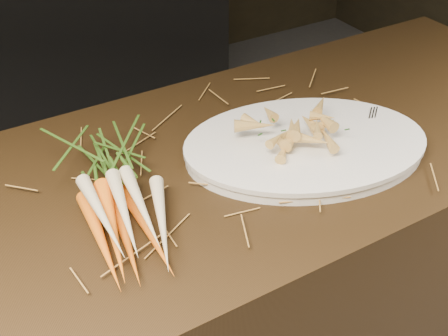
% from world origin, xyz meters
% --- Properties ---
extents(back_counter, '(1.82, 0.62, 0.84)m').
position_xyz_m(back_counter, '(0.30, 2.18, 0.42)').
color(back_counter, black).
rests_on(back_counter, ground).
extents(straw_bedding, '(1.40, 0.60, 0.02)m').
position_xyz_m(straw_bedding, '(0.00, 0.30, 0.91)').
color(straw_bedding, olive).
rests_on(straw_bedding, main_counter).
extents(root_veg_bunch, '(0.20, 0.48, 0.09)m').
position_xyz_m(root_veg_bunch, '(-0.01, 0.30, 0.94)').
color(root_veg_bunch, orange).
rests_on(root_veg_bunch, main_counter).
extents(serving_platter, '(0.60, 0.49, 0.03)m').
position_xyz_m(serving_platter, '(0.40, 0.23, 0.91)').
color(serving_platter, white).
rests_on(serving_platter, main_counter).
extents(roasted_veg_heap, '(0.30, 0.26, 0.06)m').
position_xyz_m(roasted_veg_heap, '(0.40, 0.23, 0.96)').
color(roasted_veg_heap, '#B99138').
rests_on(roasted_veg_heap, serving_platter).
extents(serving_fork, '(0.16, 0.14, 0.00)m').
position_xyz_m(serving_fork, '(0.56, 0.15, 0.93)').
color(serving_fork, silver).
rests_on(serving_fork, serving_platter).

